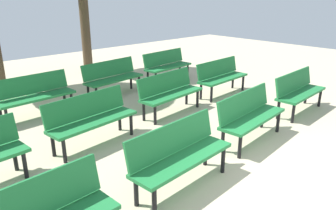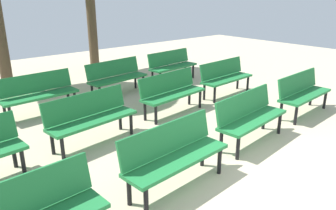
{
  "view_description": "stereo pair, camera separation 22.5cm",
  "coord_description": "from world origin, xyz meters",
  "px_view_note": "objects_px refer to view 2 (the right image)",
  "views": [
    {
      "loc": [
        -3.87,
        -1.28,
        2.53
      ],
      "look_at": [
        0.0,
        2.88,
        0.55
      ],
      "focal_mm": 35.05,
      "sensor_mm": 36.0,
      "label": 1
    },
    {
      "loc": [
        -3.71,
        -1.43,
        2.53
      ],
      "look_at": [
        0.0,
        2.88,
        0.55
      ],
      "focal_mm": 35.05,
      "sensor_mm": 36.0,
      "label": 2
    }
  ],
  "objects_px": {
    "bench_r0_c2": "(250,115)",
    "bench_r1_c3": "(225,76)",
    "bench_r0_c1": "(174,152)",
    "bench_r1_c2": "(171,91)",
    "bench_r2_c2": "(116,75)",
    "bench_r2_c1": "(38,92)",
    "bench_r2_c3": "(172,64)",
    "bench_r0_c3": "(302,91)",
    "bench_r1_c1": "(91,115)"
  },
  "relations": [
    {
      "from": "bench_r1_c2",
      "to": "bench_r2_c3",
      "type": "bearing_deg",
      "value": 43.25
    },
    {
      "from": "bench_r1_c1",
      "to": "bench_r2_c1",
      "type": "bearing_deg",
      "value": 88.79
    },
    {
      "from": "bench_r0_c3",
      "to": "bench_r1_c1",
      "type": "bearing_deg",
      "value": 155.45
    },
    {
      "from": "bench_r0_c3",
      "to": "bench_r2_c3",
      "type": "relative_size",
      "value": 0.99
    },
    {
      "from": "bench_r0_c2",
      "to": "bench_r2_c1",
      "type": "distance_m",
      "value": 4.4
    },
    {
      "from": "bench_r0_c1",
      "to": "bench_r2_c3",
      "type": "xyz_separation_m",
      "value": [
        3.67,
        4.22,
        0.0
      ]
    },
    {
      "from": "bench_r2_c2",
      "to": "bench_r0_c3",
      "type": "bearing_deg",
      "value": -64.93
    },
    {
      "from": "bench_r0_c2",
      "to": "bench_r0_c3",
      "type": "bearing_deg",
      "value": -1.73
    },
    {
      "from": "bench_r0_c1",
      "to": "bench_r2_c2",
      "type": "distance_m",
      "value": 4.44
    },
    {
      "from": "bench_r1_c1",
      "to": "bench_r2_c2",
      "type": "relative_size",
      "value": 1.0
    },
    {
      "from": "bench_r0_c2",
      "to": "bench_r2_c3",
      "type": "height_order",
      "value": "same"
    },
    {
      "from": "bench_r0_c1",
      "to": "bench_r2_c1",
      "type": "distance_m",
      "value": 3.97
    },
    {
      "from": "bench_r2_c1",
      "to": "bench_r0_c1",
      "type": "bearing_deg",
      "value": -87.75
    },
    {
      "from": "bench_r1_c2",
      "to": "bench_r2_c2",
      "type": "distance_m",
      "value": 1.94
    },
    {
      "from": "bench_r0_c3",
      "to": "bench_r2_c2",
      "type": "xyz_separation_m",
      "value": [
        -2.27,
        3.79,
        0.0
      ]
    },
    {
      "from": "bench_r0_c1",
      "to": "bench_r2_c1",
      "type": "relative_size",
      "value": 1.0
    },
    {
      "from": "bench_r2_c1",
      "to": "bench_r2_c3",
      "type": "xyz_separation_m",
      "value": [
        4.01,
        0.26,
        0.0
      ]
    },
    {
      "from": "bench_r2_c1",
      "to": "bench_r2_c2",
      "type": "distance_m",
      "value": 2.04
    },
    {
      "from": "bench_r2_c2",
      "to": "bench_r2_c1",
      "type": "bearing_deg",
      "value": 178.23
    },
    {
      "from": "bench_r0_c2",
      "to": "bench_r0_c3",
      "type": "distance_m",
      "value": 2.04
    },
    {
      "from": "bench_r0_c3",
      "to": "bench_r1_c2",
      "type": "relative_size",
      "value": 0.99
    },
    {
      "from": "bench_r1_c1",
      "to": "bench_r2_c2",
      "type": "xyz_separation_m",
      "value": [
        1.87,
        2.14,
        0.0
      ]
    },
    {
      "from": "bench_r0_c1",
      "to": "bench_r2_c2",
      "type": "xyz_separation_m",
      "value": [
        1.69,
        4.1,
        0.0
      ]
    },
    {
      "from": "bench_r2_c3",
      "to": "bench_r0_c1",
      "type": "bearing_deg",
      "value": -135.67
    },
    {
      "from": "bench_r0_c2",
      "to": "bench_r2_c3",
      "type": "distance_m",
      "value": 4.38
    },
    {
      "from": "bench_r1_c1",
      "to": "bench_r2_c3",
      "type": "relative_size",
      "value": 1.0
    },
    {
      "from": "bench_r1_c3",
      "to": "bench_r2_c1",
      "type": "bearing_deg",
      "value": 154.78
    },
    {
      "from": "bench_r0_c2",
      "to": "bench_r1_c3",
      "type": "xyz_separation_m",
      "value": [
        1.84,
        2.09,
        0.0
      ]
    },
    {
      "from": "bench_r0_c1",
      "to": "bench_r1_c3",
      "type": "relative_size",
      "value": 1.0
    },
    {
      "from": "bench_r1_c2",
      "to": "bench_r0_c1",
      "type": "bearing_deg",
      "value": -135.92
    },
    {
      "from": "bench_r0_c1",
      "to": "bench_r2_c2",
      "type": "height_order",
      "value": "same"
    },
    {
      "from": "bench_r0_c1",
      "to": "bench_r1_c2",
      "type": "height_order",
      "value": "same"
    },
    {
      "from": "bench_r1_c2",
      "to": "bench_r2_c3",
      "type": "xyz_separation_m",
      "value": [
        1.81,
        2.05,
        0.0
      ]
    },
    {
      "from": "bench_r0_c3",
      "to": "bench_r2_c2",
      "type": "bearing_deg",
      "value": 118.1
    },
    {
      "from": "bench_r2_c3",
      "to": "bench_r0_c3",
      "type": "bearing_deg",
      "value": -90.31
    },
    {
      "from": "bench_r0_c2",
      "to": "bench_r2_c3",
      "type": "relative_size",
      "value": 1.0
    },
    {
      "from": "bench_r1_c3",
      "to": "bench_r2_c2",
      "type": "relative_size",
      "value": 0.99
    },
    {
      "from": "bench_r2_c1",
      "to": "bench_r2_c2",
      "type": "relative_size",
      "value": 0.99
    },
    {
      "from": "bench_r2_c2",
      "to": "bench_r1_c2",
      "type": "bearing_deg",
      "value": -91.0
    },
    {
      "from": "bench_r1_c2",
      "to": "bench_r1_c3",
      "type": "bearing_deg",
      "value": -1.92
    },
    {
      "from": "bench_r0_c3",
      "to": "bench_r2_c3",
      "type": "xyz_separation_m",
      "value": [
        -0.3,
        3.91,
        0.0
      ]
    },
    {
      "from": "bench_r1_c3",
      "to": "bench_r1_c1",
      "type": "bearing_deg",
      "value": -178.46
    },
    {
      "from": "bench_r1_c1",
      "to": "bench_r1_c3",
      "type": "relative_size",
      "value": 1.01
    },
    {
      "from": "bench_r0_c1",
      "to": "bench_r2_c3",
      "type": "height_order",
      "value": "same"
    },
    {
      "from": "bench_r0_c3",
      "to": "bench_r1_c3",
      "type": "xyz_separation_m",
      "value": [
        -0.2,
        1.97,
        0.0
      ]
    },
    {
      "from": "bench_r1_c1",
      "to": "bench_r0_c3",
      "type": "bearing_deg",
      "value": -27.65
    },
    {
      "from": "bench_r1_c2",
      "to": "bench_r1_c3",
      "type": "distance_m",
      "value": 1.92
    },
    {
      "from": "bench_r0_c1",
      "to": "bench_r0_c2",
      "type": "height_order",
      "value": "same"
    },
    {
      "from": "bench_r0_c3",
      "to": "bench_r1_c2",
      "type": "xyz_separation_m",
      "value": [
        -2.11,
        1.85,
        0.0
      ]
    },
    {
      "from": "bench_r0_c2",
      "to": "bench_r1_c3",
      "type": "height_order",
      "value": "same"
    }
  ]
}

